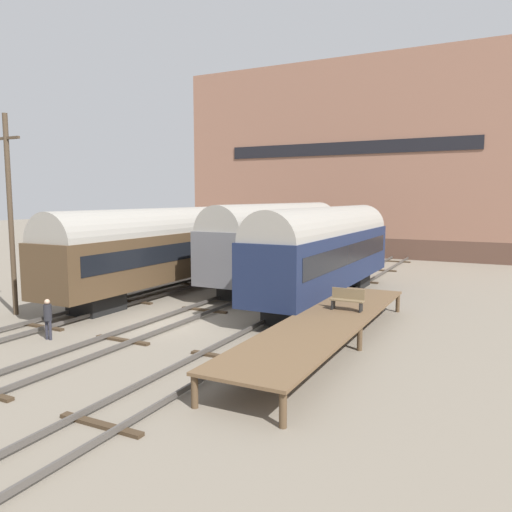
% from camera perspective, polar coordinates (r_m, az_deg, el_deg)
% --- Properties ---
extents(ground_plane, '(200.00, 200.00, 0.00)m').
position_cam_1_polar(ground_plane, '(23.13, -10.00, -7.70)').
color(ground_plane, slate).
extents(track_left, '(2.60, 60.00, 0.26)m').
position_cam_1_polar(track_left, '(26.10, -18.26, -5.96)').
color(track_left, '#4C4742').
rests_on(track_left, ground).
extents(track_middle, '(2.60, 60.00, 0.26)m').
position_cam_1_polar(track_middle, '(23.09, -10.00, -7.36)').
color(track_middle, '#4C4742').
rests_on(track_middle, ground).
extents(track_right, '(2.60, 60.00, 0.26)m').
position_cam_1_polar(track_right, '(20.70, 0.50, -8.91)').
color(track_right, '#4C4742').
rests_on(track_right, ground).
extents(train_car_grey, '(2.99, 16.09, 5.33)m').
position_cam_1_polar(train_car_grey, '(32.95, 2.59, 2.04)').
color(train_car_grey, black).
rests_on(train_car_grey, ground).
extents(train_car_navy, '(2.98, 15.71, 5.21)m').
position_cam_1_polar(train_car_navy, '(27.57, 8.03, 0.91)').
color(train_car_navy, black).
rests_on(train_car_navy, ground).
extents(train_car_brown, '(3.06, 17.82, 5.10)m').
position_cam_1_polar(train_car_brown, '(30.27, -10.17, 1.25)').
color(train_car_brown, black).
rests_on(train_car_brown, ground).
extents(station_platform, '(2.93, 14.51, 1.02)m').
position_cam_1_polar(station_platform, '(19.57, 8.05, -7.45)').
color(station_platform, brown).
rests_on(station_platform, ground).
extents(bench, '(1.40, 0.40, 0.91)m').
position_cam_1_polar(bench, '(21.24, 10.41, -4.82)').
color(bench, brown).
rests_on(bench, station_platform).
extents(person_worker, '(0.32, 0.32, 1.67)m').
position_cam_1_polar(person_worker, '(21.85, -22.70, -6.28)').
color(person_worker, '#282833').
rests_on(person_worker, ground).
extents(utility_pole, '(1.80, 0.24, 9.66)m').
position_cam_1_polar(utility_pole, '(26.78, -26.27, 4.47)').
color(utility_pole, '#473828').
rests_on(utility_pole, ground).
extents(warehouse_building, '(34.53, 12.66, 18.86)m').
position_cam_1_polar(warehouse_building, '(55.30, 12.07, 10.42)').
color(warehouse_building, brown).
rests_on(warehouse_building, ground).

